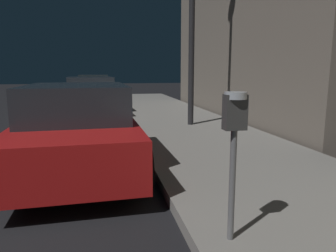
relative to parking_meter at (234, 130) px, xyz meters
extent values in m
cube|color=slate|center=(1.27, 0.17, -1.08)|extent=(3.20, 36.00, 0.15)
cylinder|color=#59595B|center=(0.00, 0.00, -0.50)|extent=(0.06, 0.06, 1.01)
cube|color=#333333|center=(0.00, 0.00, 0.15)|extent=(0.19, 0.11, 0.30)
cylinder|color=#999EA5|center=(0.00, 0.00, 0.29)|extent=(0.19, 0.19, 0.06)
cube|color=black|center=(-0.06, 0.00, 0.19)|extent=(0.01, 0.08, 0.11)
cube|color=maroon|center=(-1.48, 3.06, -0.59)|extent=(1.83, 4.47, 0.64)
cube|color=#1E2328|center=(-1.48, 2.82, -0.01)|extent=(1.58, 2.19, 0.56)
cylinder|color=black|center=(-2.39, 4.42, -0.83)|extent=(0.23, 0.66, 0.66)
cylinder|color=black|center=(-0.62, 4.45, -0.83)|extent=(0.23, 0.66, 0.66)
cylinder|color=black|center=(-2.35, 1.67, -0.83)|extent=(0.23, 0.66, 0.66)
cylinder|color=black|center=(-0.57, 1.70, -0.83)|extent=(0.23, 0.66, 0.66)
cube|color=silver|center=(-1.48, 9.66, -0.59)|extent=(2.07, 4.40, 0.64)
cube|color=#1E2328|center=(-1.48, 9.64, -0.01)|extent=(1.72, 2.14, 0.56)
cylinder|color=black|center=(-2.48, 10.93, -0.83)|extent=(0.26, 0.67, 0.66)
cylinder|color=black|center=(-0.64, 11.04, -0.83)|extent=(0.26, 0.67, 0.66)
cylinder|color=black|center=(-2.33, 8.27, -0.83)|extent=(0.26, 0.67, 0.66)
cylinder|color=black|center=(-0.49, 8.38, -0.83)|extent=(0.26, 0.67, 0.66)
cube|color=#19592D|center=(-1.48, 16.55, -0.59)|extent=(1.95, 4.19, 0.64)
cube|color=#1E2328|center=(-1.48, 16.52, -0.01)|extent=(1.67, 2.00, 0.56)
cylinder|color=black|center=(-2.38, 17.86, -0.83)|extent=(0.24, 0.67, 0.66)
cylinder|color=black|center=(-0.52, 17.82, -0.83)|extent=(0.24, 0.67, 0.66)
cylinder|color=black|center=(-2.45, 15.29, -0.83)|extent=(0.24, 0.67, 0.66)
cylinder|color=black|center=(-0.58, 15.24, -0.83)|extent=(0.24, 0.67, 0.66)
cylinder|color=black|center=(1.36, 5.97, 1.89)|extent=(0.16, 0.16, 5.78)
camera|label=1|loc=(-1.09, -2.41, 0.49)|focal=33.17mm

